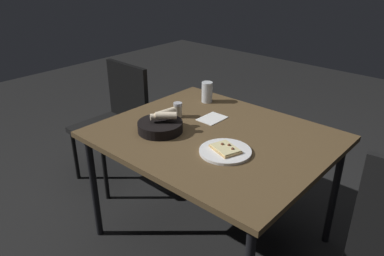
{
  "coord_description": "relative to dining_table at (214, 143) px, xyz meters",
  "views": [
    {
      "loc": [
        1.41,
        1.1,
        1.59
      ],
      "look_at": [
        0.09,
        -0.08,
        0.75
      ],
      "focal_mm": 34.84,
      "sensor_mm": 36.0,
      "label": 1
    }
  ],
  "objects": [
    {
      "name": "ground",
      "position": [
        0.0,
        0.0,
        -0.65
      ],
      "size": [
        8.0,
        8.0,
        0.0
      ],
      "primitive_type": "plane",
      "color": "black"
    },
    {
      "name": "dining_table",
      "position": [
        0.0,
        0.0,
        0.0
      ],
      "size": [
        1.0,
        1.19,
        0.71
      ],
      "color": "brown",
      "rests_on": "ground"
    },
    {
      "name": "pizza_plate",
      "position": [
        0.12,
        0.17,
        0.06
      ],
      "size": [
        0.25,
        0.25,
        0.04
      ],
      "color": "white",
      "rests_on": "dining_table"
    },
    {
      "name": "bread_basket",
      "position": [
        0.17,
        -0.24,
        0.09
      ],
      "size": [
        0.24,
        0.24,
        0.11
      ],
      "color": "black",
      "rests_on": "dining_table"
    },
    {
      "name": "beer_glass",
      "position": [
        -0.34,
        -0.33,
        0.11
      ],
      "size": [
        0.07,
        0.07,
        0.13
      ],
      "color": "silver",
      "rests_on": "dining_table"
    },
    {
      "name": "pepper_shaker",
      "position": [
        -0.04,
        -0.3,
        0.09
      ],
      "size": [
        0.05,
        0.05,
        0.09
      ],
      "color": "#BFB299",
      "rests_on": "dining_table"
    },
    {
      "name": "napkin",
      "position": [
        -0.15,
        -0.13,
        0.06
      ],
      "size": [
        0.16,
        0.12,
        0.0
      ],
      "color": "white",
      "rests_on": "dining_table"
    },
    {
      "name": "chair_near",
      "position": [
        -0.1,
        -0.99,
        -0.16
      ],
      "size": [
        0.45,
        0.45,
        0.86
      ],
      "color": "black",
      "rests_on": "ground"
    }
  ]
}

